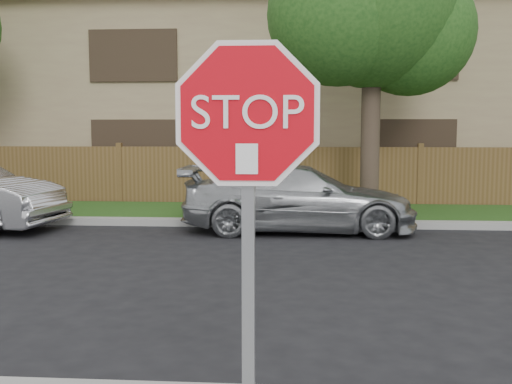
{
  "coord_description": "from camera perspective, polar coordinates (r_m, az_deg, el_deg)",
  "views": [
    {
      "loc": [
        0.85,
        -4.46,
        2.08
      ],
      "look_at": [
        0.6,
        -0.9,
        1.7
      ],
      "focal_mm": 42.0,
      "sensor_mm": 36.0,
      "label": 1
    }
  ],
  "objects": [
    {
      "name": "grass_strip",
      "position": [
        14.42,
        0.72,
        -2.0
      ],
      "size": [
        70.0,
        3.0,
        0.12
      ],
      "primitive_type": "cube",
      "color": "#1E4714",
      "rests_on": "ground"
    },
    {
      "name": "sedan_right",
      "position": [
        12.14,
        4.07,
        -0.58
      ],
      "size": [
        4.73,
        2.0,
        1.36
      ],
      "primitive_type": "imported",
      "rotation": [
        0.0,
        0.0,
        1.59
      ],
      "color": "#A4A8AB",
      "rests_on": "ground"
    },
    {
      "name": "far_curb",
      "position": [
        12.79,
        0.27,
        -2.96
      ],
      "size": [
        70.0,
        0.3,
        0.15
      ],
      "primitive_type": "cube",
      "color": "gray",
      "rests_on": "ground"
    },
    {
      "name": "stop_sign",
      "position": [
        3.0,
        -0.8,
        1.3
      ],
      "size": [
        1.01,
        0.13,
        2.55
      ],
      "color": "gray",
      "rests_on": "sidewalk_near"
    },
    {
      "name": "tree_mid",
      "position": [
        14.4,
        11.21,
        17.13
      ],
      "size": [
        4.8,
        3.9,
        7.35
      ],
      "color": "#382B21",
      "rests_on": "ground"
    },
    {
      "name": "fence",
      "position": [
        15.93,
        1.06,
        1.44
      ],
      "size": [
        70.0,
        0.12,
        1.6
      ],
      "primitive_type": "cube",
      "color": "brown",
      "rests_on": "ground"
    },
    {
      "name": "apartment_building",
      "position": [
        21.52,
        1.89,
        9.9
      ],
      "size": [
        35.2,
        9.2,
        7.2
      ],
      "color": "#9A8260",
      "rests_on": "ground"
    }
  ]
}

